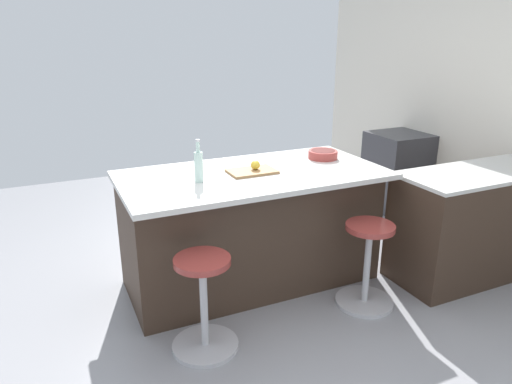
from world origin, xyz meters
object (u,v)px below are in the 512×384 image
object	(u,v)px
apple_yellow	(255,165)
fruit_bowl	(323,154)
kitchen_island	(251,227)
cutting_board	(252,171)
water_bottle	(199,165)
stool_middle	(204,307)
oven_range	(397,171)
stool_by_window	(367,267)

from	to	relation	value
apple_yellow	fruit_bowl	bearing A→B (deg)	-169.36
kitchen_island	cutting_board	xyz separation A→B (m)	(0.01, 0.05, 0.48)
kitchen_island	water_bottle	world-z (taller)	water_bottle
stool_middle	fruit_bowl	bearing A→B (deg)	-149.95
oven_range	kitchen_island	world-z (taller)	kitchen_island
stool_middle	water_bottle	size ratio (longest dim) A/B	2.10
cutting_board	water_bottle	bearing A→B (deg)	7.19
water_bottle	stool_by_window	bearing A→B (deg)	151.58
stool_by_window	stool_middle	size ratio (longest dim) A/B	1.00
kitchen_island	stool_by_window	bearing A→B (deg)	132.76
kitchen_island	cutting_board	world-z (taller)	cutting_board
cutting_board	stool_middle	bearing A→B (deg)	45.77
oven_range	kitchen_island	distance (m)	2.43
kitchen_island	water_bottle	bearing A→B (deg)	12.68
stool_by_window	water_bottle	world-z (taller)	water_bottle
oven_range	water_bottle	xyz separation A→B (m)	(2.71, 0.99, 0.64)
oven_range	kitchen_island	size ratio (longest dim) A/B	0.43
stool_middle	cutting_board	world-z (taller)	cutting_board
stool_by_window	stool_middle	world-z (taller)	same
stool_by_window	water_bottle	xyz separation A→B (m)	(1.09, -0.59, 0.77)
oven_range	water_bottle	distance (m)	2.95
kitchen_island	fruit_bowl	size ratio (longest dim) A/B	8.20
kitchen_island	cutting_board	size ratio (longest dim) A/B	5.65
oven_range	cutting_board	world-z (taller)	cutting_board
kitchen_island	stool_middle	world-z (taller)	kitchen_island
oven_range	stool_by_window	world-z (taller)	oven_range
oven_range	stool_middle	world-z (taller)	oven_range
kitchen_island	fruit_bowl	world-z (taller)	fruit_bowl
kitchen_island	stool_by_window	distance (m)	0.96
apple_yellow	fruit_bowl	distance (m)	0.70
water_bottle	kitchen_island	bearing A→B (deg)	-167.32
stool_middle	apple_yellow	xyz separation A→B (m)	(-0.66, -0.65, 0.70)
stool_middle	cutting_board	bearing A→B (deg)	-134.23
stool_by_window	stool_middle	xyz separation A→B (m)	(1.28, 0.00, 0.00)
kitchen_island	oven_range	bearing A→B (deg)	-158.52
cutting_board	apple_yellow	world-z (taller)	apple_yellow
stool_by_window	apple_yellow	bearing A→B (deg)	-46.47
stool_by_window	apple_yellow	world-z (taller)	apple_yellow
kitchen_island	cutting_board	distance (m)	0.48
stool_middle	kitchen_island	bearing A→B (deg)	-132.76
oven_range	fruit_bowl	xyz separation A→B (m)	(1.54, 0.80, 0.55)
stool_middle	water_bottle	xyz separation A→B (m)	(-0.19, -0.59, 0.77)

